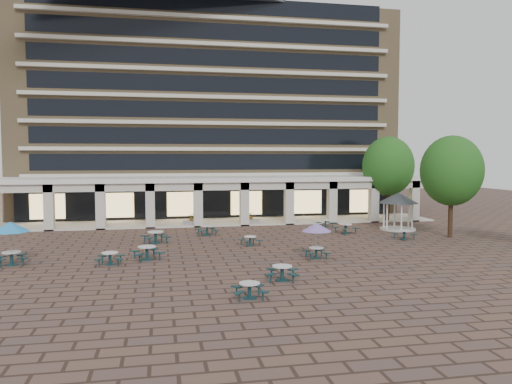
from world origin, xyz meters
The scene contains 20 objects.
ground centered at (0.00, 0.00, 0.00)m, with size 120.00×120.00×0.00m, color brown.
apartment_building centered at (0.00, 25.47, 12.60)m, with size 40.00×15.50×25.20m.
retail_arcade centered at (0.00, 14.80, 3.00)m, with size 42.00×6.60×4.40m.
picnic_table_0 centered at (-8.39, -2.57, 0.43)m, with size 1.69×1.69×0.72m.
picnic_table_1 centered at (-1.60, -11.00, 0.42)m, with size 1.61×1.61×0.70m.
picnic_table_2 centered at (0.59, -8.17, 0.46)m, with size 1.99×1.99×0.77m.
picnic_table_4 centered at (-14.00, -1.65, 2.14)m, with size 2.18×2.18×2.52m.
picnic_table_5 centered at (-6.30, -1.55, 0.50)m, with size 2.19×2.19×0.83m.
picnic_table_6 centered at (4.03, -3.12, 1.86)m, with size 1.89×1.89×2.18m.
picnic_table_7 centered at (12.84, 2.46, 0.41)m, with size 1.84×1.84×0.69m.
picnic_table_8 centered at (-5.83, 4.31, 0.52)m, with size 2.26×2.26×0.86m.
picnic_table_9 centered at (-1.79, 7.31, 0.47)m, with size 1.95×1.95×0.79m.
picnic_table_10 centered at (9.51, 6.13, 0.47)m, with size 2.13×2.13×0.79m.
picnic_table_12 centered at (0.80, 2.10, 0.39)m, with size 1.73×1.73×0.66m.
picnic_table_13 centered at (9.11, 10.00, 0.40)m, with size 1.61×1.61×0.67m.
gazebo centered at (14.71, 7.24, 2.40)m, with size 3.42×3.42×3.18m.
tree_east_a centered at (16.94, 2.84, 5.21)m, with size 4.79×4.79×7.97m.
tree_east_c centered at (16.29, 12.58, 5.41)m, with size 4.97×4.97×8.28m.
planter_left centered at (-2.68, 12.90, 0.46)m, with size 1.50×0.74×1.20m.
planter_right centered at (2.85, 12.90, 0.48)m, with size 1.50×0.60×1.23m.
Camera 1 is at (-5.45, -32.47, 6.27)m, focal length 35.00 mm.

